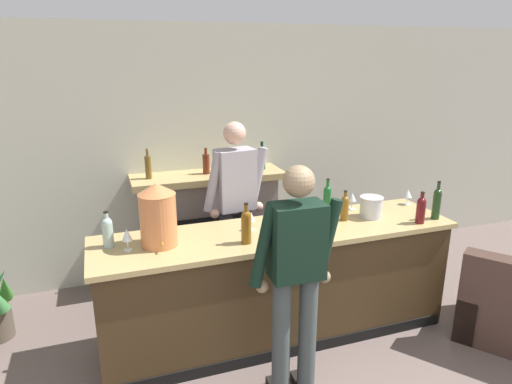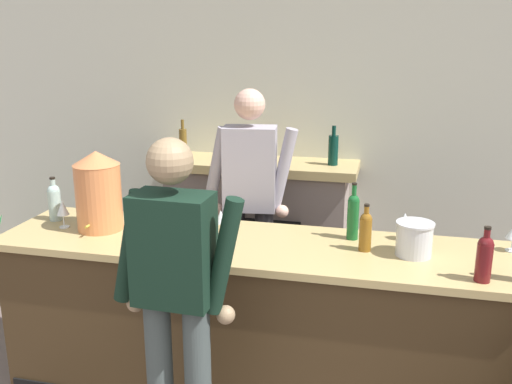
# 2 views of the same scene
# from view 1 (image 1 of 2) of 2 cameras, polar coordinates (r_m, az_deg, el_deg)

# --- Properties ---
(wall_back_panel) EXTENTS (12.00, 0.07, 2.75)m
(wall_back_panel) POSITION_cam_1_polar(r_m,az_deg,el_deg) (5.20, -3.13, 5.12)
(wall_back_panel) COLOR beige
(wall_back_panel) RESTS_ON ground_plane
(bar_counter) EXTENTS (3.09, 0.76, 1.01)m
(bar_counter) POSITION_cam_1_polar(r_m,az_deg,el_deg) (4.08, 2.77, -11.34)
(bar_counter) COLOR #3B2B17
(bar_counter) RESTS_ON ground_plane
(fireplace_stone) EXTENTS (1.62, 0.52, 1.52)m
(fireplace_stone) POSITION_cam_1_polar(r_m,az_deg,el_deg) (5.09, -5.84, -4.13)
(fireplace_stone) COLOR gray
(fireplace_stone) RESTS_ON ground_plane
(person_customer) EXTENTS (0.66, 0.31, 1.77)m
(person_customer) POSITION_cam_1_polar(r_m,az_deg,el_deg) (3.17, 4.99, -10.60)
(person_customer) COLOR #394240
(person_customer) RESTS_ON ground_plane
(person_bartender) EXTENTS (0.65, 0.34, 1.85)m
(person_bartender) POSITION_cam_1_polar(r_m,az_deg,el_deg) (4.37, -2.55, -1.88)
(person_bartender) COLOR #323138
(person_bartender) RESTS_ON ground_plane
(copper_dispenser) EXTENTS (0.29, 0.32, 0.50)m
(copper_dispenser) POSITION_cam_1_polar(r_m,az_deg,el_deg) (3.56, -12.16, -2.77)
(copper_dispenser) COLOR #CD7745
(copper_dispenser) RESTS_ON bar_counter
(ice_bucket_steel) EXTENTS (0.21, 0.21, 0.19)m
(ice_bucket_steel) POSITION_cam_1_polar(r_m,az_deg,el_deg) (4.25, 14.19, -1.82)
(ice_bucket_steel) COLOR silver
(ice_bucket_steel) RESTS_ON bar_counter
(wine_bottle_burgundy_dark) EXTENTS (0.07, 0.07, 0.35)m
(wine_bottle_burgundy_dark) POSITION_cam_1_polar(r_m,az_deg,el_deg) (4.22, 8.88, -0.88)
(wine_bottle_burgundy_dark) COLOR #165624
(wine_bottle_burgundy_dark) RESTS_ON bar_counter
(wine_bottle_chardonnay_pale) EXTENTS (0.07, 0.07, 0.27)m
(wine_bottle_chardonnay_pale) POSITION_cam_1_polar(r_m,az_deg,el_deg) (4.12, 11.03, -1.84)
(wine_bottle_chardonnay_pale) COLOR brown
(wine_bottle_chardonnay_pale) RESTS_ON bar_counter
(wine_bottle_cabernet_heavy) EXTENTS (0.08, 0.08, 0.33)m
(wine_bottle_cabernet_heavy) POSITION_cam_1_polar(r_m,az_deg,el_deg) (3.55, -1.23, -4.17)
(wine_bottle_cabernet_heavy) COLOR brown
(wine_bottle_cabernet_heavy) RESTS_ON bar_counter
(wine_bottle_port_short) EXTENTS (0.08, 0.08, 0.29)m
(wine_bottle_port_short) POSITION_cam_1_polar(r_m,az_deg,el_deg) (4.22, 19.92, -2.00)
(wine_bottle_port_short) COLOR #561215
(wine_bottle_port_short) RESTS_ON bar_counter
(wine_bottle_rose_blush) EXTENTS (0.07, 0.07, 0.35)m
(wine_bottle_rose_blush) POSITION_cam_1_polar(r_m,az_deg,el_deg) (4.38, 21.67, -1.20)
(wine_bottle_rose_blush) COLOR #1E3A1A
(wine_bottle_rose_blush) RESTS_ON bar_counter
(wine_bottle_riesling_slim) EXTENTS (0.08, 0.08, 0.29)m
(wine_bottle_riesling_slim) POSITION_cam_1_polar(r_m,az_deg,el_deg) (3.67, -18.07, -4.63)
(wine_bottle_riesling_slim) COLOR #9FBBB4
(wine_bottle_riesling_slim) RESTS_ON bar_counter
(wine_glass_front_right) EXTENTS (0.08, 0.08, 0.15)m
(wine_glass_front_right) POSITION_cam_1_polar(r_m,az_deg,el_deg) (4.71, 18.44, -0.22)
(wine_glass_front_right) COLOR silver
(wine_glass_front_right) RESTS_ON bar_counter
(wine_glass_mid_counter) EXTENTS (0.08, 0.08, 0.18)m
(wine_glass_mid_counter) POSITION_cam_1_polar(r_m,az_deg,el_deg) (3.56, -15.84, -5.23)
(wine_glass_mid_counter) COLOR silver
(wine_glass_mid_counter) RESTS_ON bar_counter
(wine_glass_by_dispenser) EXTENTS (0.07, 0.07, 0.16)m
(wine_glass_by_dispenser) POSITION_cam_1_polar(r_m,az_deg,el_deg) (3.82, -0.64, -3.18)
(wine_glass_by_dispenser) COLOR silver
(wine_glass_by_dispenser) RESTS_ON bar_counter
(wine_glass_near_bucket) EXTENTS (0.08, 0.08, 0.17)m
(wine_glass_near_bucket) POSITION_cam_1_polar(r_m,az_deg,el_deg) (4.42, 11.93, -0.68)
(wine_glass_near_bucket) COLOR silver
(wine_glass_near_bucket) RESTS_ON bar_counter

